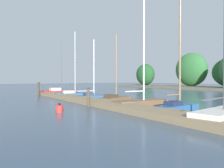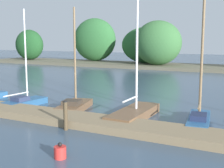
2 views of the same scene
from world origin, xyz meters
name	(u,v)px [view 1 (image 1 of 2)]	position (x,y,z in m)	size (l,w,h in m)	color
dock_pier	(103,103)	(0.00, 10.50, 0.17)	(28.72, 1.80, 0.35)	#847051
sailboat_0	(60,92)	(-12.32, 11.76, 0.34)	(1.36, 4.20, 6.44)	maroon
sailboat_1	(74,94)	(-8.75, 11.96, 0.33)	(1.79, 4.04, 6.86)	#285684
sailboat_2	(93,96)	(-5.01, 12.29, 0.31)	(1.31, 3.00, 5.53)	#285684
sailboat_3	(115,98)	(-1.89, 12.75, 0.32)	(1.86, 3.30, 5.53)	brown
sailboat_4	(143,101)	(1.74, 12.65, 0.37)	(1.35, 4.24, 8.02)	brown
sailboat_5	(178,102)	(4.79, 12.78, 0.51)	(1.30, 3.42, 7.85)	#285684
sailboat_6	(223,114)	(8.15, 11.81, 0.36)	(1.93, 3.90, 7.06)	silver
mooring_piling_0	(39,89)	(-12.94, 9.42, 0.75)	(0.28, 0.28, 1.48)	#3D3323
mooring_piling_1	(88,97)	(-0.13, 9.41, 0.64)	(0.20, 0.20, 1.26)	#4C3D28
channel_buoy_0	(59,109)	(1.51, 6.81, 0.21)	(0.40, 0.40, 0.54)	red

